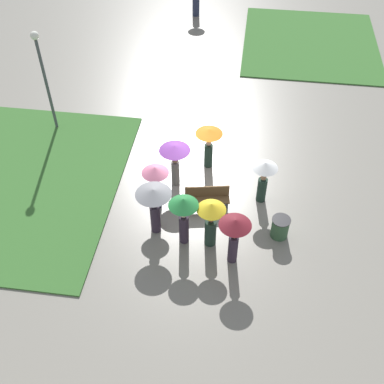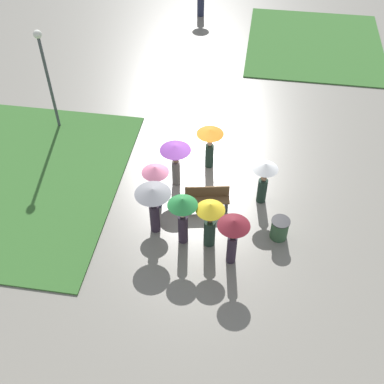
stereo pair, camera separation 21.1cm
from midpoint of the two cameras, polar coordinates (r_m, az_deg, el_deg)
ground_plane at (r=17.97m, az=-0.16°, el=0.86°), size 90.00×90.00×0.00m
lawn_patch_near at (r=19.26m, az=-20.56°, el=1.13°), size 7.81×9.05×0.06m
lawn_patch_far at (r=27.55m, az=13.62°, el=16.78°), size 7.03×7.68×0.06m
park_bench at (r=16.84m, az=1.46°, el=-0.69°), size 1.60×0.70×0.90m
lamp_post at (r=19.94m, az=-17.55°, el=13.70°), size 0.32×0.32×4.34m
trash_bin at (r=16.24m, az=10.03°, el=-4.16°), size 0.63×0.63×0.79m
crowd_person_orange at (r=17.97m, az=1.67°, el=6.17°), size 1.02×1.02×1.75m
crowd_person_maroon at (r=14.61m, az=4.65°, el=-4.69°), size 1.00×1.00×1.92m
crowd_person_yellow at (r=15.15m, az=1.87°, el=-3.06°), size 0.93×0.93×1.87m
crowd_person_grey at (r=15.45m, az=-4.92°, el=-1.02°), size 1.18×1.18×1.93m
crowd_person_white at (r=16.74m, az=8.16°, el=2.03°), size 0.90×0.90×1.78m
crowd_person_purple at (r=17.13m, az=-2.39°, el=4.39°), size 1.12×1.12×1.80m
crowd_person_green at (r=15.08m, az=-1.41°, el=-2.30°), size 0.96×0.96×1.98m
crowd_person_pink at (r=16.30m, az=-4.68°, el=1.62°), size 0.93×0.93×1.86m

